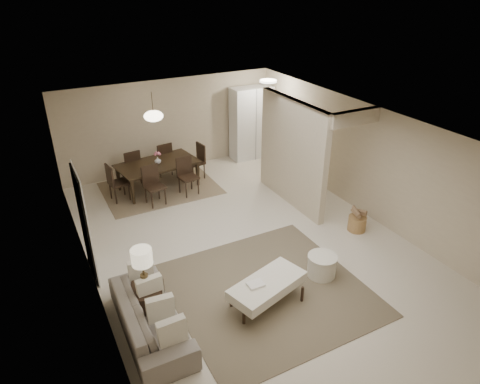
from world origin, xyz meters
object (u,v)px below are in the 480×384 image
wicker_basket (357,223)px  dining_table (159,176)px  pantry_cabinet (251,123)px  round_pouf (322,266)px  ottoman_bench (267,286)px  sofa (150,316)px  side_table (148,304)px

wicker_basket → dining_table: 4.99m
pantry_cabinet → round_pouf: (-1.64, -5.58, -0.84)m
pantry_cabinet → ottoman_bench: (-2.91, -5.77, -0.67)m
pantry_cabinet → sofa: bearing=-131.2°
sofa → side_table: (0.05, 0.32, -0.03)m
sofa → round_pouf: sofa is taller
sofa → wicker_basket: 4.86m
ottoman_bench → round_pouf: 1.30m
side_table → dining_table: (1.64, 4.37, 0.07)m
ottoman_bench → dining_table: (-0.20, 4.99, -0.04)m
sofa → dining_table: size_ratio=1.06×
sofa → dining_table: bearing=-18.9°
pantry_cabinet → sofa: 7.32m
pantry_cabinet → sofa: pantry_cabinet is taller
ottoman_bench → round_pouf: ottoman_bench is taller
round_pouf → dining_table: (-1.47, 4.80, 0.14)m
side_table → wicker_basket: 4.77m
ottoman_bench → side_table: 1.94m
dining_table → pantry_cabinet: bearing=6.3°
sofa → wicker_basket: size_ratio=5.44×
wicker_basket → pantry_cabinet: bearing=89.9°
round_pouf → wicker_basket: 1.86m
sofa → round_pouf: 3.17m
round_pouf → wicker_basket: (1.63, 0.89, -0.04)m
pantry_cabinet → sofa: (-4.80, -5.47, -0.74)m
ottoman_bench → sofa: bearing=154.6°
pantry_cabinet → round_pouf: size_ratio=3.92×
side_table → dining_table: size_ratio=0.28×
dining_table → side_table: bearing=-118.4°
dining_table → round_pouf: bearing=-80.8°
dining_table → sofa: bearing=-117.7°
ottoman_bench → dining_table: dining_table is taller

